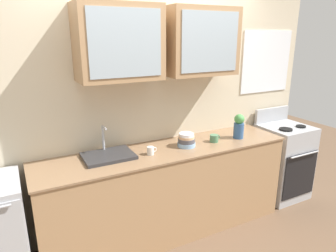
{
  "coord_description": "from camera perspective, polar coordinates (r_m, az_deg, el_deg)",
  "views": [
    {
      "loc": [
        -1.29,
        -2.45,
        2.0
      ],
      "look_at": [
        0.0,
        0.0,
        1.16
      ],
      "focal_mm": 32.49,
      "sensor_mm": 36.0,
      "label": 1
    }
  ],
  "objects": [
    {
      "name": "ground_plane",
      "position": [
        3.42,
        -0.02,
        -18.94
      ],
      "size": [
        10.0,
        10.0,
        0.0
      ],
      "primitive_type": "plane",
      "color": "brown"
    },
    {
      "name": "back_wall_unit",
      "position": [
        3.08,
        -2.41,
        6.41
      ],
      "size": [
        3.93,
        0.46,
        2.55
      ],
      "color": "beige",
      "rests_on": "ground_plane"
    },
    {
      "name": "counter",
      "position": [
        3.17,
        -0.02,
        -12.14
      ],
      "size": [
        2.55,
        0.6,
        0.92
      ],
      "color": "#A87F56",
      "rests_on": "ground_plane"
    },
    {
      "name": "stove_range",
      "position": [
        4.11,
        20.68,
        -6.13
      ],
      "size": [
        0.57,
        0.59,
        1.1
      ],
      "color": "#ADAFB5",
      "rests_on": "ground_plane"
    },
    {
      "name": "sink_faucet",
      "position": [
        2.83,
        -11.15,
        -5.37
      ],
      "size": [
        0.45,
        0.34,
        0.27
      ],
      "color": "#2D2D30",
      "rests_on": "counter"
    },
    {
      "name": "bowl_stack",
      "position": [
        3.03,
        3.48,
        -2.67
      ],
      "size": [
        0.18,
        0.18,
        0.14
      ],
      "color": "#8CB7E0",
      "rests_on": "counter"
    },
    {
      "name": "vase",
      "position": [
        3.33,
        13.15,
        -0.04
      ],
      "size": [
        0.11,
        0.11,
        0.26
      ],
      "color": "#33598C",
      "rests_on": "counter"
    },
    {
      "name": "cup_near_sink",
      "position": [
        2.83,
        -3.27,
        -4.63
      ],
      "size": [
        0.1,
        0.07,
        0.08
      ],
      "color": "silver",
      "rests_on": "counter"
    },
    {
      "name": "cup_near_bowls",
      "position": [
        3.19,
        8.66,
        -2.29
      ],
      "size": [
        0.12,
        0.09,
        0.08
      ],
      "color": "#4C7F59",
      "rests_on": "counter"
    }
  ]
}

